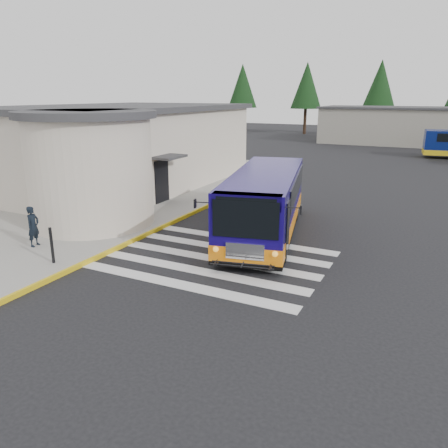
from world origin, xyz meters
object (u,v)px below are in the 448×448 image
at_px(transit_bus, 265,206).
at_px(pedestrian_b, 77,209).
at_px(bollard, 52,245).
at_px(pedestrian_a, 33,226).

distance_m(transit_bus, pedestrian_b, 7.88).
xyz_separation_m(transit_bus, bollard, (-5.09, -6.38, -0.49)).
distance_m(pedestrian_a, pedestrian_b, 2.50).
relative_size(pedestrian_b, bollard, 1.32).
height_order(transit_bus, pedestrian_a, transit_bus).
height_order(pedestrian_a, pedestrian_b, pedestrian_b).
distance_m(pedestrian_a, bollard, 2.16).
distance_m(transit_bus, bollard, 8.18).
bearing_deg(pedestrian_a, transit_bus, -61.60).
xyz_separation_m(pedestrian_a, bollard, (1.94, -0.95, -0.14)).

